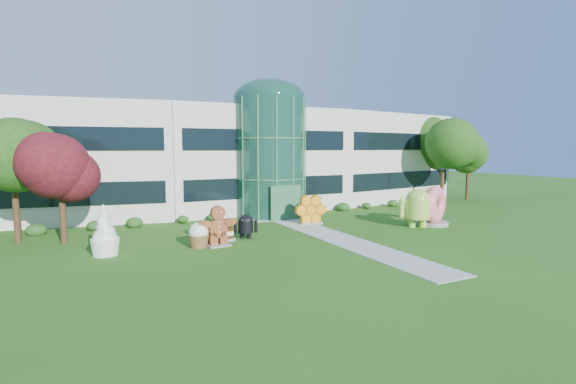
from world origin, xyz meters
name	(u,v)px	position (x,y,z in m)	size (l,w,h in m)	color
ground	(351,243)	(0.00, 0.00, 0.00)	(140.00, 140.00, 0.00)	#215114
building	(245,159)	(0.00, 18.00, 4.65)	(46.00, 15.00, 9.30)	beige
atrium	(270,158)	(0.00, 12.00, 4.90)	(6.00, 6.00, 9.80)	#194738
walkway	(333,237)	(0.00, 2.00, 0.02)	(2.40, 20.00, 0.04)	#9E9E93
tree_red	(62,194)	(-15.50, 7.50, 3.00)	(4.00, 4.00, 6.00)	#3F0C14
trees_backdrop	(265,166)	(0.00, 13.00, 4.20)	(52.00, 8.00, 8.40)	#194010
android_green	(418,205)	(7.25, 2.08, 1.62)	(2.87, 1.91, 3.25)	#A0CE42
android_black	(246,224)	(-5.20, 4.12, 0.89)	(1.57, 1.05, 1.78)	black
donut	(433,205)	(8.87, 2.22, 1.48)	(2.85, 1.37, 2.97)	#F35C7B
gingerbread	(218,226)	(-7.40, 2.84, 1.21)	(2.63, 1.01, 2.43)	brown
ice_cream_sandwich	(218,235)	(-7.05, 3.94, 0.42)	(1.88, 0.94, 0.84)	black
honeycomb	(310,211)	(0.93, 6.61, 1.00)	(2.55, 0.91, 2.01)	orange
froyo	(104,230)	(-13.43, 3.48, 1.36)	(1.59, 1.59, 2.73)	white
cupcake	(199,235)	(-8.50, 2.99, 0.74)	(1.23, 1.23, 1.47)	white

